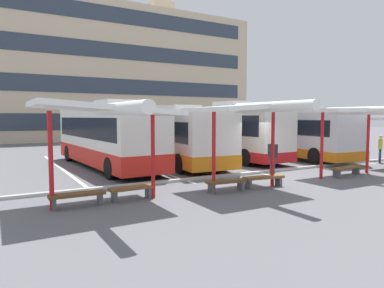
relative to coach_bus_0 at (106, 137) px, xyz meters
name	(u,v)px	position (x,y,z in m)	size (l,w,h in m)	color
ground_plane	(262,174)	(5.99, -6.03, -1.68)	(160.00, 160.00, 0.00)	slate
terminal_building	(89,76)	(6.02, 28.39, 6.55)	(41.52, 14.22, 19.21)	#C6B293
coach_bus_0	(106,137)	(0.00, 0.00, 0.00)	(3.07, 11.03, 3.66)	silver
coach_bus_1	(172,137)	(4.04, -0.04, -0.09)	(3.58, 11.72, 3.44)	silver
coach_bus_2	(218,131)	(7.92, 0.71, 0.11)	(2.82, 11.90, 3.77)	silver
coach_bus_3	(285,133)	(12.41, -1.09, -0.04)	(3.64, 11.72, 3.51)	silver
lane_stripe_0	(62,169)	(-2.30, 0.35, -1.68)	(0.16, 14.00, 0.01)	white
lane_stripe_1	(136,164)	(1.84, 0.35, -1.68)	(0.16, 14.00, 0.01)	white
lane_stripe_2	(196,160)	(5.99, 0.35, -1.68)	(0.16, 14.00, 0.01)	white
lane_stripe_3	(246,156)	(10.13, 0.35, -1.68)	(0.16, 14.00, 0.01)	white
lane_stripe_4	(289,153)	(14.28, 0.35, -1.68)	(0.16, 14.00, 0.01)	white
waiting_shelter_0	(107,111)	(-2.37, -8.46, 1.30)	(4.27, 5.21, 3.27)	red
bench_0	(77,196)	(-3.27, -8.16, -1.35)	(1.69, 0.43, 0.45)	brown
bench_1	(132,190)	(-1.47, -8.06, -1.35)	(1.54, 0.47, 0.45)	brown
waiting_shelter_1	(250,109)	(2.91, -8.87, 1.40)	(3.84, 4.96, 3.37)	red
bench_2	(226,183)	(2.01, -8.65, -1.35)	(1.59, 0.58, 0.45)	brown
bench_3	(264,179)	(3.81, -8.67, -1.35)	(1.75, 0.63, 0.45)	brown
waiting_shelter_2	(352,112)	(9.00, -8.74, 1.33)	(4.33, 4.43, 3.25)	red
bench_4	(347,169)	(9.00, -8.57, -1.34)	(2.02, 0.66, 0.45)	brown
platform_kerb	(260,172)	(5.99, -5.93, -1.62)	(44.00, 0.24, 0.12)	#ADADA8
waiting_passenger_0	(380,146)	(15.01, -6.43, -0.69)	(0.53, 0.45, 1.71)	#33384C
waiting_passenger_1	(273,154)	(6.26, -6.50, -0.69)	(0.25, 0.51, 1.71)	#33384C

